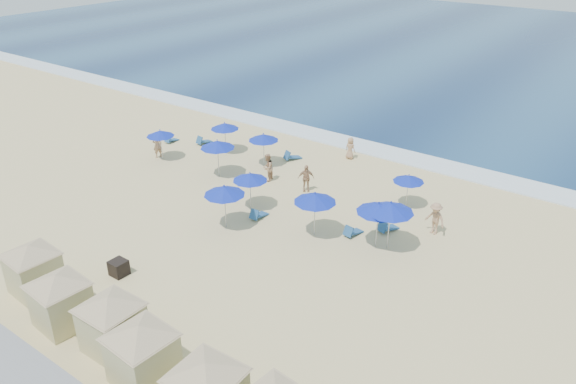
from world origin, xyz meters
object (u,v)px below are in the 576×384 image
object	(u,v)px
beachgoer_3	(435,218)
beachgoer_1	(268,168)
beachgoer_4	(350,148)
cabana_1	(59,294)
trash_bin	(119,268)
umbrella_6	(315,198)
beachgoer_2	(306,178)
umbrella_2	(217,144)
umbrella_8	(379,208)
cabana_3	(141,346)
umbrella_4	(250,177)
beachgoer_0	(157,145)
umbrella_0	(160,133)
umbrella_1	(225,126)
umbrella_5	(224,191)
cabana_0	(32,263)
umbrella_9	(391,208)
cabana_2	(111,316)
umbrella_3	(263,137)
umbrella_7	(409,178)

from	to	relation	value
beachgoer_3	beachgoer_1	bearing A→B (deg)	-165.98
beachgoer_4	cabana_1	bearing A→B (deg)	93.77
trash_bin	beachgoer_1	bearing A→B (deg)	94.35
umbrella_6	beachgoer_2	xyz separation A→B (m)	(-3.47, 4.19, -1.37)
umbrella_2	umbrella_8	size ratio (longest dim) A/B	0.99
trash_bin	cabana_1	size ratio (longest dim) A/B	0.18
beachgoer_4	cabana_3	bearing A→B (deg)	106.75
trash_bin	umbrella_4	size ratio (longest dim) A/B	0.33
umbrella_2	beachgoer_0	distance (m)	5.84
umbrella_0	beachgoer_4	world-z (taller)	umbrella_0
umbrella_1	umbrella_5	size ratio (longest dim) A/B	0.90
umbrella_6	beachgoer_3	size ratio (longest dim) A/B	1.42
cabana_0	umbrella_0	bearing A→B (deg)	116.98
cabana_0	umbrella_4	distance (m)	12.40
umbrella_9	beachgoer_0	world-z (taller)	umbrella_9
trash_bin	cabana_2	distance (m)	5.38
cabana_1	umbrella_0	world-z (taller)	cabana_1
umbrella_0	umbrella_8	world-z (taller)	umbrella_8
cabana_0	cabana_1	bearing A→B (deg)	-11.72
trash_bin	umbrella_1	bearing A→B (deg)	113.86
cabana_1	umbrella_8	size ratio (longest dim) A/B	1.65
umbrella_0	beachgoer_0	bearing A→B (deg)	173.44
umbrella_3	beachgoer_4	xyz separation A→B (m)	(4.19, 4.52, -1.25)
umbrella_7	umbrella_8	distance (m)	5.12
umbrella_8	beachgoer_3	distance (m)	3.81
cabana_3	umbrella_4	bearing A→B (deg)	113.67
beachgoer_2	cabana_1	bearing A→B (deg)	-134.17
umbrella_9	umbrella_2	bearing A→B (deg)	173.47
cabana_3	umbrella_5	xyz separation A→B (m)	(-5.30, 10.31, 0.64)
cabana_3	beachgoer_0	xyz separation A→B (m)	(-15.98, 14.92, -0.67)
trash_bin	umbrella_2	bearing A→B (deg)	109.66
umbrella_4	cabana_0	bearing A→B (deg)	-102.28
trash_bin	umbrella_8	world-z (taller)	umbrella_8
umbrella_5	umbrella_1	bearing A→B (deg)	132.17
umbrella_6	umbrella_7	bearing A→B (deg)	67.44
cabana_3	umbrella_1	size ratio (longest dim) A/B	1.91
umbrella_8	umbrella_9	distance (m)	0.61
beachgoer_1	umbrella_3	bearing A→B (deg)	-152.90
trash_bin	cabana_3	bearing A→B (deg)	-30.76
umbrella_4	umbrella_6	bearing A→B (deg)	-4.63
umbrella_4	beachgoer_2	xyz separation A→B (m)	(1.30, 3.81, -1.13)
umbrella_5	umbrella_6	xyz separation A→B (m)	(4.43, 2.15, 0.02)
umbrella_2	umbrella_9	size ratio (longest dim) A/B	0.94
cabana_2	beachgoer_2	world-z (taller)	cabana_2
umbrella_2	umbrella_7	bearing A→B (deg)	15.74
umbrella_5	beachgoer_2	size ratio (longest dim) A/B	1.47
beachgoer_0	beachgoer_4	xyz separation A→B (m)	(11.17, 7.89, -0.13)
beachgoer_2	trash_bin	bearing A→B (deg)	-139.85
trash_bin	umbrella_0	bearing A→B (deg)	129.92
umbrella_3	beachgoer_4	distance (m)	6.29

